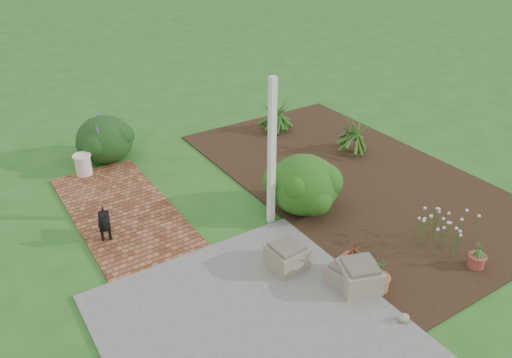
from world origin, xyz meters
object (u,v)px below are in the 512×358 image
stone_trough_near (359,277)px  evergreen_shrub (304,183)px  cream_ceramic_urn (83,165)px  black_dog (104,222)px

stone_trough_near → evergreen_shrub: (0.59, 2.03, 0.33)m
stone_trough_near → cream_ceramic_urn: size_ratio=1.26×
cream_ceramic_urn → evergreen_shrub: evergreen_shrub is taller
black_dog → cream_ceramic_urn: (0.31, 2.29, -0.08)m
cream_ceramic_urn → evergreen_shrub: bearing=-49.3°
stone_trough_near → evergreen_shrub: 2.14m
cream_ceramic_urn → evergreen_shrub: 4.35m
evergreen_shrub → black_dog: bearing=162.3°
stone_trough_near → cream_ceramic_urn: cream_ceramic_urn is taller
stone_trough_near → evergreen_shrub: bearing=73.7°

